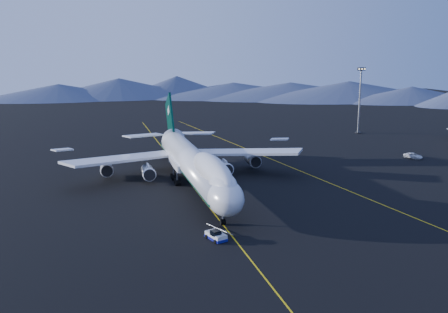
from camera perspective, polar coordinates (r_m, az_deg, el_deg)
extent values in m
plane|color=black|center=(115.97, -3.54, -3.48)|extent=(500.00, 500.00, 0.00)
cube|color=#E0BC0D|center=(115.97, -3.54, -3.48)|extent=(0.25, 220.00, 0.01)
cube|color=#E0BC0D|center=(134.07, 8.23, -1.45)|extent=(28.08, 198.09, 0.01)
cone|color=#454E6B|center=(342.36, -18.38, 7.24)|extent=(100.00, 100.00, 12.00)
cone|color=#454E6B|center=(347.59, -5.40, 7.85)|extent=(100.00, 100.00, 12.00)
cone|color=#454E6B|center=(344.53, 7.58, 7.77)|extent=(100.00, 100.00, 12.00)
cone|color=#454E6B|center=(333.32, 20.67, 6.96)|extent=(100.00, 100.00, 12.00)
cylinder|color=silver|center=(114.60, -3.57, -0.78)|extent=(6.50, 56.00, 6.50)
ellipsoid|color=silver|center=(88.23, 0.12, -4.68)|extent=(6.50, 10.40, 6.50)
ellipsoid|color=silver|center=(96.45, -1.37, -1.69)|extent=(5.13, 25.16, 5.85)
cube|color=black|center=(86.04, 0.47, -4.28)|extent=(3.60, 1.61, 1.29)
cone|color=silver|center=(146.32, -6.20, 2.29)|extent=(6.50, 12.00, 6.50)
cube|color=#033025|center=(115.76, -3.67, -1.11)|extent=(6.24, 60.00, 1.10)
cube|color=silver|center=(120.11, -4.10, -0.73)|extent=(7.50, 13.00, 1.60)
cube|color=silver|center=(123.97, -11.23, -0.20)|extent=(30.62, 23.28, 2.83)
cube|color=silver|center=(129.08, 1.71, 0.51)|extent=(30.62, 23.28, 2.83)
cylinder|color=slate|center=(121.13, -8.68, -1.75)|extent=(2.90, 5.50, 2.90)
cylinder|color=slate|center=(126.82, -13.29, -1.32)|extent=(2.90, 5.50, 2.90)
cylinder|color=slate|center=(124.58, 0.03, -1.23)|extent=(2.90, 5.50, 2.90)
cylinder|color=slate|center=(133.33, 3.24, -0.36)|extent=(2.90, 5.50, 2.90)
cube|color=#033025|center=(144.59, -6.18, 4.18)|extent=(0.55, 14.11, 15.94)
cube|color=silver|center=(146.78, -9.19, 2.39)|extent=(12.39, 9.47, 0.98)
cube|color=silver|center=(149.04, -3.44, 2.67)|extent=(12.39, 9.47, 0.98)
cylinder|color=black|center=(91.18, -0.13, -7.46)|extent=(0.90, 1.10, 1.10)
cube|color=silver|center=(84.28, -0.92, -9.04)|extent=(3.16, 4.39, 0.99)
cube|color=navy|center=(84.41, -0.92, -9.27)|extent=(3.30, 4.59, 0.45)
cube|color=black|center=(84.02, -0.92, -8.58)|extent=(1.83, 1.83, 0.81)
imported|color=silver|center=(156.29, 20.81, 0.09)|extent=(4.19, 6.01, 1.52)
cylinder|color=black|center=(197.82, 15.05, 2.66)|extent=(2.30, 2.30, 0.38)
cylinder|color=slate|center=(196.33, 15.24, 6.05)|extent=(0.67, 0.67, 23.93)
cube|color=black|center=(195.53, 15.43, 9.62)|extent=(3.06, 0.77, 1.15)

